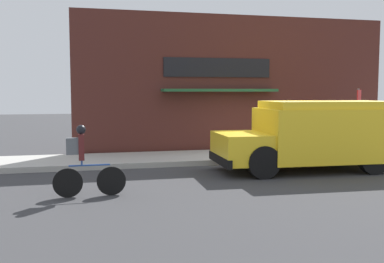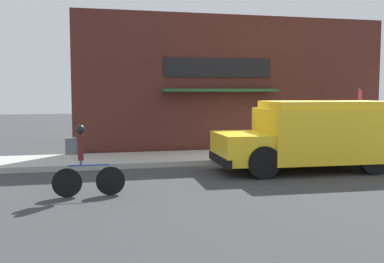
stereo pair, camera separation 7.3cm
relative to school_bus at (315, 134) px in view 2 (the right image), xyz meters
name	(u,v)px [view 2 (the right image)]	position (x,y,z in m)	size (l,w,h in m)	color
ground_plane	(264,164)	(-0.93, 1.53, -1.06)	(70.00, 70.00, 0.00)	#38383A
sidewalk	(250,156)	(-0.93, 2.78, -0.98)	(28.00, 2.50, 0.17)	#ADAAA3
storefront	(237,84)	(-0.96, 4.23, 1.50)	(12.02, 0.85, 5.13)	#4C231E
school_bus	(315,134)	(0.00, 0.00, 0.00)	(5.32, 2.70, 2.03)	yellow
cyclist	(83,162)	(-6.56, -1.80, -0.29)	(1.58, 0.20, 1.58)	black
stop_sign_post	(359,109)	(2.94, 2.28, 0.61)	(0.45, 0.45, 2.24)	slate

